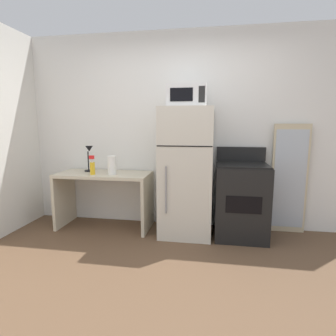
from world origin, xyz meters
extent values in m
plane|color=brown|center=(0.00, 0.00, 0.00)|extent=(12.00, 12.00, 0.00)
cube|color=white|center=(0.00, 1.70, 1.30)|extent=(5.00, 0.10, 2.60)
cube|color=beige|center=(-1.02, 1.35, 0.73)|extent=(1.23, 0.56, 0.04)
cube|color=beige|center=(-1.62, 1.35, 0.35)|extent=(0.04, 0.56, 0.71)
cube|color=beige|center=(-0.43, 1.35, 0.35)|extent=(0.04, 0.56, 0.71)
cylinder|color=black|center=(-1.28, 1.43, 0.76)|extent=(0.11, 0.11, 0.02)
cylinder|color=black|center=(-1.28, 1.43, 0.90)|extent=(0.02, 0.02, 0.26)
cone|color=black|center=(-1.25, 1.41, 1.07)|extent=(0.10, 0.10, 0.08)
cylinder|color=yellow|center=(-1.12, 1.22, 0.83)|extent=(0.06, 0.06, 0.16)
cylinder|color=white|center=(-1.12, 1.22, 0.93)|extent=(0.02, 0.02, 0.04)
cube|color=red|center=(-1.12, 1.21, 0.98)|extent=(0.06, 0.03, 0.04)
cylinder|color=white|center=(-0.88, 1.28, 0.87)|extent=(0.11, 0.11, 0.24)
cube|color=beige|center=(0.09, 1.32, 0.80)|extent=(0.64, 0.62, 1.60)
cube|color=black|center=(0.09, 1.01, 1.15)|extent=(0.63, 0.00, 0.01)
cylinder|color=gray|center=(-0.12, 1.00, 0.64)|extent=(0.02, 0.02, 0.56)
cube|color=silver|center=(0.09, 1.30, 1.73)|extent=(0.46, 0.34, 0.26)
cube|color=black|center=(0.04, 1.13, 1.73)|extent=(0.26, 0.01, 0.15)
cube|color=black|center=(0.27, 1.13, 1.73)|extent=(0.07, 0.01, 0.18)
cube|color=black|center=(0.76, 1.33, 0.45)|extent=(0.62, 0.60, 0.90)
cube|color=black|center=(0.76, 1.33, 0.91)|extent=(0.60, 0.58, 0.02)
cube|color=black|center=(0.76, 1.61, 1.01)|extent=(0.62, 0.04, 0.18)
cube|color=black|center=(0.76, 1.03, 0.50)|extent=(0.40, 0.01, 0.20)
cube|color=#C6B793|center=(1.38, 1.59, 0.70)|extent=(0.44, 0.03, 1.40)
cube|color=#B2BCC6|center=(1.38, 1.57, 0.70)|extent=(0.39, 0.00, 1.26)
camera|label=1|loc=(0.42, -2.05, 1.40)|focal=29.31mm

